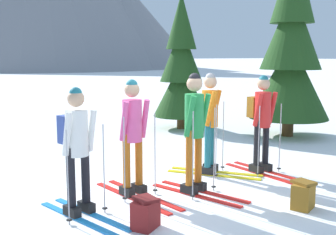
# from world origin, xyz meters

# --- Properties ---
(ground_plane) EXTENTS (400.00, 400.00, 0.00)m
(ground_plane) POSITION_xyz_m (0.00, 0.00, 0.00)
(ground_plane) COLOR white
(skier_in_white) EXTENTS (0.68, 1.59, 1.64)m
(skier_in_white) POSITION_xyz_m (-1.52, -0.20, 0.92)
(skier_in_white) COLOR #1E84D1
(skier_in_white) RESTS_ON ground
(skier_in_pink) EXTENTS (0.60, 1.76, 1.70)m
(skier_in_pink) POSITION_xyz_m (-0.57, 0.10, 0.92)
(skier_in_pink) COLOR red
(skier_in_pink) RESTS_ON ground
(skier_in_green) EXTENTS (0.78, 1.59, 1.78)m
(skier_in_green) POSITION_xyz_m (0.24, -0.28, 0.99)
(skier_in_green) COLOR red
(skier_in_green) RESTS_ON ground
(skier_in_orange) EXTENTS (1.24, 1.47, 1.74)m
(skier_in_orange) POSITION_xyz_m (1.08, 0.41, 0.96)
(skier_in_orange) COLOR yellow
(skier_in_orange) RESTS_ON ground
(skier_in_red) EXTENTS (0.61, 1.66, 1.70)m
(skier_in_red) POSITION_xyz_m (1.89, 0.02, 0.95)
(skier_in_red) COLOR red
(skier_in_red) RESTS_ON ground
(pine_tree_near) EXTENTS (1.97, 1.97, 4.75)m
(pine_tree_near) POSITION_xyz_m (4.87, 2.08, 2.17)
(pine_tree_near) COLOR #51381E
(pine_tree_near) RESTS_ON ground
(pine_tree_mid) EXTENTS (1.54, 1.54, 3.71)m
(pine_tree_mid) POSITION_xyz_m (3.19, 4.44, 1.70)
(pine_tree_mid) COLOR #51381E
(pine_tree_mid) RESTS_ON ground
(backpack_on_snow_front) EXTENTS (0.39, 0.35, 0.38)m
(backpack_on_snow_front) POSITION_xyz_m (1.09, -1.59, 0.19)
(backpack_on_snow_front) COLOR #99661E
(backpack_on_snow_front) RESTS_ON ground
(backpack_on_snow_beside) EXTENTS (0.40, 0.37, 0.38)m
(backpack_on_snow_beside) POSITION_xyz_m (-1.01, -1.04, 0.19)
(backpack_on_snow_beside) COLOR maroon
(backpack_on_snow_beside) RESTS_ON ground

